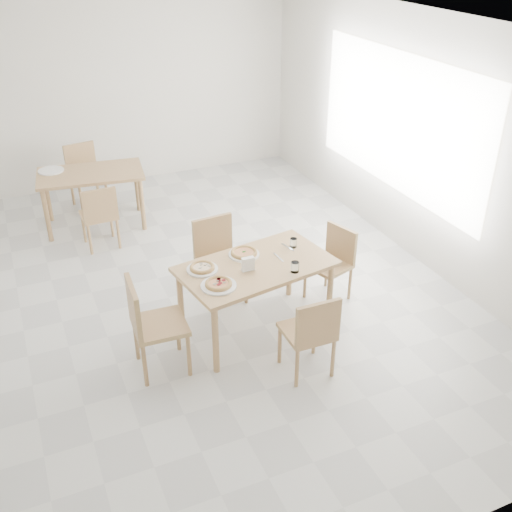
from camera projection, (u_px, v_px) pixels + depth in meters
name	position (u px, v px, depth m)	size (l,w,h in m)	color
room	(397.00, 122.00, 7.04)	(7.28, 7.00, 7.00)	silver
main_table	(256.00, 273.00, 5.69)	(1.55, 1.04, 0.75)	tan
chair_south	(311.00, 331.00, 5.18)	(0.42, 0.42, 0.84)	#A58A52
chair_north	(218.00, 254.00, 6.29)	(0.48, 0.48, 0.90)	#A58A52
chair_west	(149.00, 321.00, 5.22)	(0.48, 0.48, 0.93)	#A58A52
chair_east	(334.00, 258.00, 6.32)	(0.50, 0.50, 0.80)	#A58A52
plate_margherita	(244.00, 254.00, 5.79)	(0.30, 0.30, 0.02)	white
plate_mushroom	(202.00, 269.00, 5.55)	(0.29, 0.29, 0.02)	white
plate_pepperoni	(219.00, 286.00, 5.30)	(0.32, 0.32, 0.02)	white
pizza_margherita	(244.00, 252.00, 5.78)	(0.31, 0.31, 0.03)	#DCB167
pizza_mushroom	(202.00, 267.00, 5.54)	(0.25, 0.25, 0.03)	#DCB167
pizza_pepperoni	(218.00, 283.00, 5.29)	(0.25, 0.25, 0.03)	#DCB167
tumbler_a	(293.00, 243.00, 5.92)	(0.07, 0.07, 0.09)	white
tumbler_b	(295.00, 267.00, 5.50)	(0.08, 0.08, 0.10)	white
napkin_holder	(248.00, 265.00, 5.51)	(0.13, 0.07, 0.14)	silver
fork_a	(279.00, 257.00, 5.76)	(0.02, 0.20, 0.01)	silver
fork_b	(288.00, 247.00, 5.93)	(0.02, 0.19, 0.01)	silver
second_table	(91.00, 179.00, 7.72)	(1.41, 0.92, 0.75)	#A58A52
chair_back_s	(100.00, 213.00, 7.25)	(0.43, 0.43, 0.83)	#A58A52
chair_back_n	(84.00, 171.00, 8.37)	(0.50, 0.50, 0.88)	#A58A52
plate_empty	(51.00, 171.00, 7.70)	(0.32, 0.32, 0.02)	white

